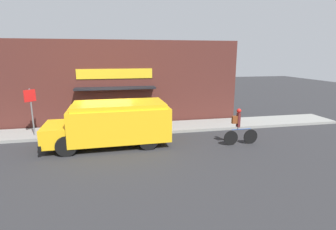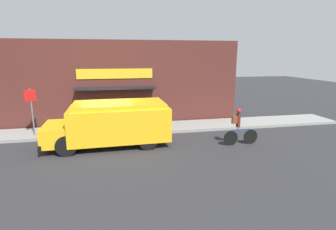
# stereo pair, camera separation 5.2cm
# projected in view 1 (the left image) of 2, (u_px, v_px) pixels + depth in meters

# --- Properties ---
(ground_plane) EXTENTS (70.00, 70.00, 0.00)m
(ground_plane) POSITION_uv_depth(u_px,v_px,m) (109.00, 137.00, 13.72)
(ground_plane) COLOR #2B2B2D
(sidewalk) EXTENTS (28.00, 2.17, 0.15)m
(sidewalk) POSITION_uv_depth(u_px,v_px,m) (109.00, 130.00, 14.74)
(sidewalk) COLOR gray
(sidewalk) RESTS_ON ground_plane
(storefront) EXTENTS (16.16, 1.02, 5.08)m
(storefront) POSITION_uv_depth(u_px,v_px,m) (107.00, 84.00, 15.39)
(storefront) COLOR #4C231E
(storefront) RESTS_ON ground_plane
(school_bus) EXTENTS (5.73, 2.82, 2.05)m
(school_bus) POSITION_uv_depth(u_px,v_px,m) (113.00, 123.00, 12.34)
(school_bus) COLOR yellow
(school_bus) RESTS_ON ground_plane
(cyclist) EXTENTS (1.74, 0.22, 1.77)m
(cyclist) POSITION_uv_depth(u_px,v_px,m) (239.00, 128.00, 12.42)
(cyclist) COLOR black
(cyclist) RESTS_ON ground_plane
(stop_sign_post) EXTENTS (0.45, 0.45, 2.43)m
(stop_sign_post) POSITION_uv_depth(u_px,v_px,m) (31.00, 104.00, 13.18)
(stop_sign_post) COLOR slate
(stop_sign_post) RESTS_ON sidewalk
(trash_bin) EXTENTS (0.52, 0.52, 0.93)m
(trash_bin) POSITION_uv_depth(u_px,v_px,m) (101.00, 121.00, 14.52)
(trash_bin) COLOR #2D5138
(trash_bin) RESTS_ON sidewalk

